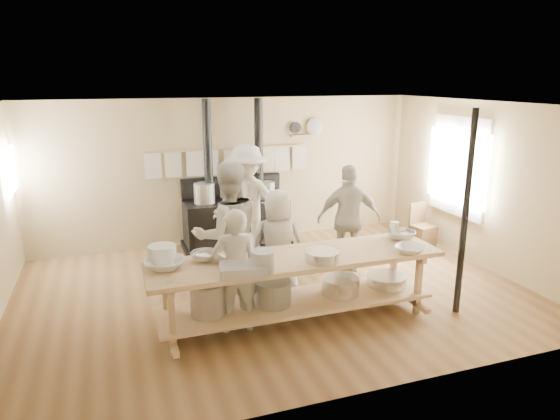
{
  "coord_description": "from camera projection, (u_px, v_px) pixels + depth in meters",
  "views": [
    {
      "loc": [
        -2.04,
        -6.19,
        2.95
      ],
      "look_at": [
        0.17,
        0.2,
        1.14
      ],
      "focal_mm": 32.0,
      "sensor_mm": 36.0,
      "label": 1
    }
  ],
  "objects": [
    {
      "name": "bowl_steel_a",
      "position": [
        205.0,
        256.0,
        5.87
      ],
      "size": [
        0.47,
        0.47,
        0.1
      ],
      "primitive_type": "imported",
      "rotation": [
        0.0,
        0.0,
        0.7
      ],
      "color": "silver",
      "rests_on": "prep_table"
    },
    {
      "name": "pitcher",
      "position": [
        394.0,
        229.0,
        6.79
      ],
      "size": [
        0.16,
        0.16,
        0.19
      ],
      "primitive_type": "cylinder",
      "rotation": [
        0.0,
        0.0,
        -0.41
      ],
      "color": "white",
      "rests_on": "prep_table"
    },
    {
      "name": "support_post",
      "position": [
        465.0,
        215.0,
        6.14
      ],
      "size": [
        0.08,
        0.08,
        2.6
      ],
      "primitive_type": "cylinder",
      "color": "black",
      "rests_on": "ground"
    },
    {
      "name": "bowl_white_a",
      "position": [
        165.0,
        264.0,
        5.63
      ],
      "size": [
        0.54,
        0.54,
        0.11
      ],
      "primitive_type": "imported",
      "rotation": [
        0.0,
        0.0,
        -0.26
      ],
      "color": "white",
      "rests_on": "prep_table"
    },
    {
      "name": "mixing_bowl_large",
      "position": [
        322.0,
        256.0,
        5.84
      ],
      "size": [
        0.45,
        0.45,
        0.13
      ],
      "primitive_type": "cylinder",
      "rotation": [
        0.0,
        0.0,
        -0.15
      ],
      "color": "silver",
      "rests_on": "prep_table"
    },
    {
      "name": "cook_by_window",
      "position": [
        247.0,
        203.0,
        8.14
      ],
      "size": [
        1.41,
        1.33,
        1.91
      ],
      "primitive_type": "imported",
      "rotation": [
        0.0,
        0.0,
        -0.68
      ],
      "color": "#B4AE9F",
      "rests_on": "ground"
    },
    {
      "name": "prep_table",
      "position": [
        296.0,
        282.0,
        6.1
      ],
      "size": [
        3.6,
        0.9,
        0.85
      ],
      "color": "tan",
      "rests_on": "ground"
    },
    {
      "name": "cook_left",
      "position": [
        228.0,
        235.0,
        6.45
      ],
      "size": [
        0.97,
        0.78,
        1.93
      ],
      "primitive_type": "imported",
      "rotation": [
        0.0,
        0.0,
        3.19
      ],
      "color": "#B4AE9F",
      "rests_on": "ground"
    },
    {
      "name": "towel_rail",
      "position": [
        231.0,
        158.0,
        8.85
      ],
      "size": [
        3.0,
        0.04,
        0.47
      ],
      "color": "tan",
      "rests_on": "ground"
    },
    {
      "name": "roasting_pan",
      "position": [
        243.0,
        269.0,
        5.47
      ],
      "size": [
        0.56,
        0.42,
        0.11
      ],
      "primitive_type": "cube",
      "rotation": [
        0.0,
        0.0,
        -0.17
      ],
      "color": "#B2B2B7",
      "rests_on": "prep_table"
    },
    {
      "name": "bowl_steel_b",
      "position": [
        401.0,
        235.0,
        6.63
      ],
      "size": [
        0.45,
        0.45,
        0.12
      ],
      "primitive_type": "imported",
      "rotation": [
        0.0,
        0.0,
        3.38
      ],
      "color": "silver",
      "rests_on": "prep_table"
    },
    {
      "name": "bowl_white_b",
      "position": [
        410.0,
        249.0,
        6.14
      ],
      "size": [
        0.51,
        0.51,
        0.09
      ],
      "primitive_type": "imported",
      "rotation": [
        0.0,
        0.0,
        2.25
      ],
      "color": "white",
      "rests_on": "prep_table"
    },
    {
      "name": "cook_right",
      "position": [
        349.0,
        219.0,
        7.65
      ],
      "size": [
        1.06,
        0.65,
        1.68
      ],
      "primitive_type": "imported",
      "rotation": [
        0.0,
        0.0,
        2.88
      ],
      "color": "#B4AE9F",
      "rests_on": "ground"
    },
    {
      "name": "stove",
      "position": [
        236.0,
        218.0,
        8.86
      ],
      "size": [
        1.9,
        0.75,
        2.6
      ],
      "color": "black",
      "rests_on": "ground"
    },
    {
      "name": "bucket_galv",
      "position": [
        263.0,
        261.0,
        5.52
      ],
      "size": [
        0.35,
        0.35,
        0.24
      ],
      "primitive_type": "cylinder",
      "rotation": [
        0.0,
        0.0,
        -0.43
      ],
      "color": "gray",
      "rests_on": "prep_table"
    },
    {
      "name": "ground",
      "position": [
        273.0,
        292.0,
        7.06
      ],
      "size": [
        7.0,
        7.0,
        0.0
      ],
      "primitive_type": "plane",
      "color": "brown",
      "rests_on": "ground"
    },
    {
      "name": "cook_center",
      "position": [
        278.0,
        244.0,
        6.75
      ],
      "size": [
        0.85,
        0.7,
        1.51
      ],
      "primitive_type": "imported",
      "rotation": [
        0.0,
        0.0,
        2.8
      ],
      "color": "#B4AE9F",
      "rests_on": "ground"
    },
    {
      "name": "cook_far_left",
      "position": [
        235.0,
        271.0,
        5.82
      ],
      "size": [
        0.57,
        0.4,
        1.51
      ],
      "primitive_type": "imported",
      "rotation": [
        0.0,
        0.0,
        3.07
      ],
      "color": "#B4AE9F",
      "rests_on": "ground"
    },
    {
      "name": "left_opening",
      "position": [
        10.0,
        171.0,
        7.39
      ],
      "size": [
        0.0,
        0.9,
        0.9
      ],
      "color": "white",
      "rests_on": "ground"
    },
    {
      "name": "deep_bowl_enamel",
      "position": [
        162.0,
        254.0,
        5.81
      ],
      "size": [
        0.4,
        0.4,
        0.2
      ],
      "primitive_type": "cylinder",
      "rotation": [
        0.0,
        0.0,
        -0.28
      ],
      "color": "white",
      "rests_on": "prep_table"
    },
    {
      "name": "window_right",
      "position": [
        459.0,
        167.0,
        8.32
      ],
      "size": [
        0.09,
        1.5,
        1.65
      ],
      "color": "beige",
      "rests_on": "ground"
    },
    {
      "name": "chair",
      "position": [
        422.0,
        234.0,
        8.93
      ],
      "size": [
        0.41,
        0.41,
        0.77
      ],
      "rotation": [
        0.0,
        0.0,
        0.16
      ],
      "color": "#513A20",
      "rests_on": "ground"
    },
    {
      "name": "back_wall_shelf",
      "position": [
        307.0,
        130.0,
        9.23
      ],
      "size": [
        0.63,
        0.14,
        0.32
      ],
      "color": "tan",
      "rests_on": "ground"
    },
    {
      "name": "room_shell",
      "position": [
        273.0,
        180.0,
        6.64
      ],
      "size": [
        7.0,
        7.0,
        7.0
      ],
      "color": "tan",
      "rests_on": "ground"
    }
  ]
}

